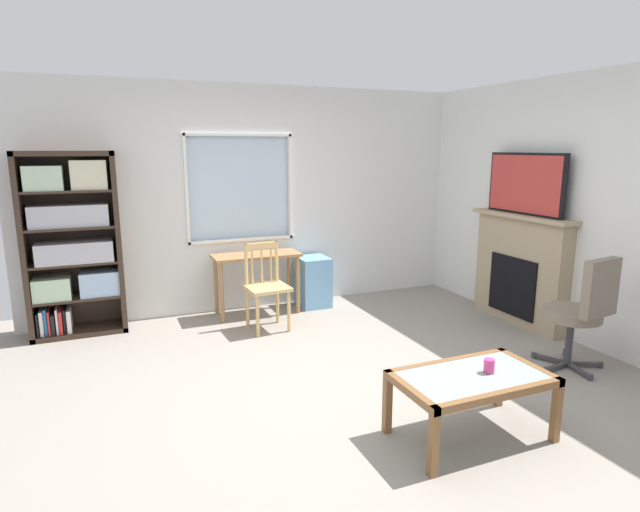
# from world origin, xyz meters

# --- Properties ---
(ground) EXTENTS (6.11, 5.85, 0.02)m
(ground) POSITION_xyz_m (0.00, 0.00, -0.01)
(ground) COLOR gray
(wall_back_with_window) EXTENTS (5.11, 0.15, 2.57)m
(wall_back_with_window) POSITION_xyz_m (0.02, 2.42, 1.27)
(wall_back_with_window) COLOR silver
(wall_back_with_window) RESTS_ON ground
(wall_right) EXTENTS (0.12, 5.05, 2.57)m
(wall_right) POSITION_xyz_m (2.61, 0.00, 1.29)
(wall_right) COLOR silver
(wall_right) RESTS_ON ground
(bookshelf) EXTENTS (0.90, 0.38, 1.84)m
(bookshelf) POSITION_xyz_m (-1.93, 2.18, 0.96)
(bookshelf) COLOR #38281E
(bookshelf) RESTS_ON ground
(desk_under_window) EXTENTS (0.98, 0.40, 0.70)m
(desk_under_window) POSITION_xyz_m (-0.07, 2.07, 0.58)
(desk_under_window) COLOR #A37547
(desk_under_window) RESTS_ON ground
(wooden_chair) EXTENTS (0.44, 0.42, 0.90)m
(wooden_chair) POSITION_xyz_m (-0.12, 1.56, 0.46)
(wooden_chair) COLOR tan
(wooden_chair) RESTS_ON ground
(plastic_drawer_unit) EXTENTS (0.35, 0.40, 0.60)m
(plastic_drawer_unit) POSITION_xyz_m (0.63, 2.12, 0.30)
(plastic_drawer_unit) COLOR #72ADDB
(plastic_drawer_unit) RESTS_ON ground
(fireplace) EXTENTS (0.26, 1.29, 1.19)m
(fireplace) POSITION_xyz_m (2.46, 0.70, 0.60)
(fireplace) COLOR tan
(fireplace) RESTS_ON ground
(tv) EXTENTS (0.06, 1.02, 0.64)m
(tv) POSITION_xyz_m (2.44, 0.70, 1.50)
(tv) COLOR black
(tv) RESTS_ON fireplace
(office_chair) EXTENTS (0.57, 0.58, 1.00)m
(office_chair) POSITION_xyz_m (2.01, -0.49, 0.55)
(office_chair) COLOR #7A6B5B
(office_chair) RESTS_ON ground
(coffee_table) EXTENTS (0.99, 0.57, 0.44)m
(coffee_table) POSITION_xyz_m (0.49, -0.98, 0.37)
(coffee_table) COLOR #8C9E99
(coffee_table) RESTS_ON ground
(sippy_cup) EXTENTS (0.07, 0.07, 0.09)m
(sippy_cup) POSITION_xyz_m (0.61, -0.99, 0.48)
(sippy_cup) COLOR #DB3D84
(sippy_cup) RESTS_ON coffee_table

